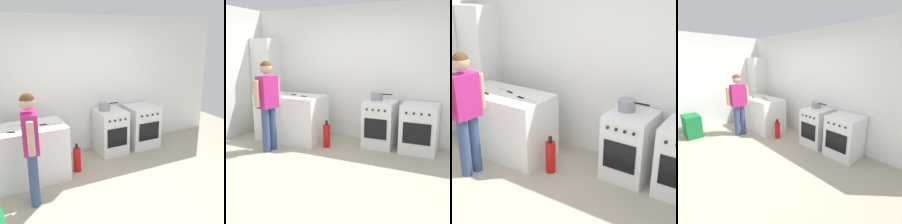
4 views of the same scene
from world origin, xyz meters
TOP-DOWN VIEW (x-y plane):
  - ground_plane at (0.00, 0.00)m, footprint 8.00×8.00m
  - back_wall at (0.00, 1.95)m, footprint 6.00×0.10m
  - counter_unit at (-1.35, 1.20)m, footprint 1.30×0.70m
  - oven_left at (0.35, 1.58)m, footprint 0.54×0.62m
  - oven_right at (1.06, 1.58)m, footprint 0.61×0.62m
  - pot at (0.25, 1.63)m, footprint 0.39×0.21m
  - knife_bread at (-0.93, 1.15)m, footprint 0.35×0.07m
  - knife_chef at (-1.39, 1.28)m, footprint 0.31×0.10m
  - knife_paring at (-1.56, 1.05)m, footprint 0.21×0.09m
  - person at (-1.36, 0.52)m, footprint 0.24×0.57m
  - fire_extinguisher at (-0.52, 1.10)m, footprint 0.13×0.13m
  - larder_cabinet at (-2.30, 1.68)m, footprint 0.48×0.44m

SIDE VIEW (x-z plane):
  - ground_plane at x=0.00m, z-range 0.00..0.00m
  - fire_extinguisher at x=-0.52m, z-range -0.03..0.47m
  - oven_left at x=0.35m, z-range 0.00..0.85m
  - oven_right at x=1.06m, z-range 0.00..0.85m
  - counter_unit at x=-1.35m, z-range 0.00..0.90m
  - knife_bread at x=-0.93m, z-range 0.90..0.91m
  - knife_chef at x=-1.39m, z-range 0.90..0.91m
  - knife_paring at x=-1.56m, z-range 0.90..0.91m
  - pot at x=0.25m, z-range 0.85..0.99m
  - person at x=-1.36m, z-range 0.14..1.72m
  - larder_cabinet at x=-2.30m, z-range 0.00..2.00m
  - back_wall at x=0.00m, z-range 0.00..2.60m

